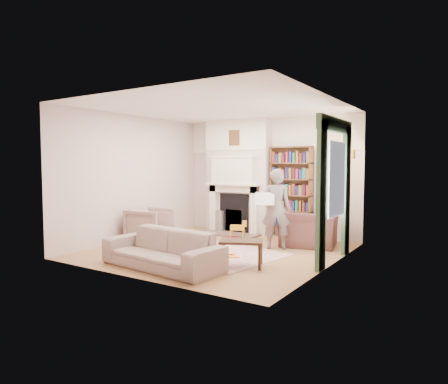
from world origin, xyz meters
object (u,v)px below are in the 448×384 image
Objects in this scene: paraffin_heater at (220,221)px; rocking_horse at (237,230)px; armchair_reading at (308,228)px; sofa at (162,249)px; man_reading at (276,209)px; coffee_table at (241,253)px; bookcase at (291,187)px; armchair_left at (150,225)px.

paraffin_heater is 1.11× the size of rocking_horse.
sofa is (-1.38, -2.97, -0.06)m from armchair_reading.
armchair_reading is 2.34× the size of rocking_horse.
man_reading is 2.94× the size of paraffin_heater.
rocking_horse is at bearing 97.56° from coffee_table.
sofa reaches higher than rocking_horse.
man_reading is at bearing -26.92° from paraffin_heater.
rocking_horse is (-0.93, -0.87, -0.96)m from bookcase.
man_reading is (-0.45, -0.60, 0.43)m from armchair_reading.
armchair_reading is 1.64m from rocking_horse.
man_reading reaches higher than armchair_left.
bookcase is at bearing -58.34° from armchair_left.
armchair_reading is 2.50m from paraffin_heater.
bookcase is 1.59m from rocking_horse.
armchair_left reaches higher than armchair_reading.
armchair_reading is at bearing -151.54° from man_reading.
armchair_left is at bearing -154.87° from rocking_horse.
armchair_reading reaches higher than coffee_table.
bookcase is 0.87× the size of sofa.
armchair_reading is at bearing -46.45° from bookcase.
bookcase is 1.14× the size of man_reading.
bookcase is 2.64× the size of coffee_table.
bookcase is at bearing 72.53° from coffee_table.
bookcase is 3.75× the size of rocking_horse.
paraffin_heater is (-2.01, 1.02, -0.53)m from man_reading.
bookcase is 3.36× the size of paraffin_heater.
coffee_table is (2.73, -0.73, -0.15)m from armchair_left.
armchair_reading is at bearing 70.45° from sofa.
coffee_table is 1.27× the size of paraffin_heater.
armchair_reading is 0.54× the size of sofa.
man_reading is 2.32m from paraffin_heater.
man_reading reaches higher than rocking_horse.
bookcase is 2.01m from paraffin_heater.
bookcase reaches higher than armchair_reading.
man_reading is (0.25, -1.33, -0.37)m from bookcase.
paraffin_heater reaches higher than rocking_horse.
coffee_table is at bearing -116.38° from armchair_left.
coffee_table is at bearing 69.84° from man_reading.
rocking_horse is at bearing 100.42° from sofa.
armchair_reading is at bearing -75.67° from armchair_left.
sofa is 3.05× the size of coffee_table.
armchair_left is 2.25m from sofa.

